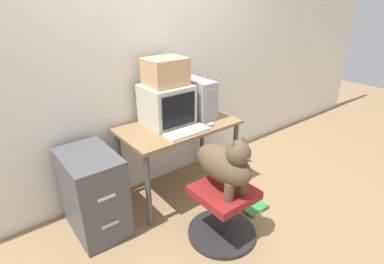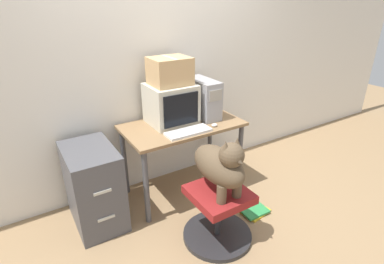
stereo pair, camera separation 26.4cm
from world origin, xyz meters
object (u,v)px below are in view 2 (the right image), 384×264
(keyboard, at_px, (188,132))
(office_chair, at_px, (218,215))
(crt_monitor, at_px, (171,104))
(pc_tower, at_px, (203,98))
(book_stack_floor, at_px, (255,211))
(dog, at_px, (221,165))
(cardboard_box, at_px, (170,71))
(filing_cabinet, at_px, (94,187))

(keyboard, height_order, office_chair, keyboard)
(crt_monitor, height_order, office_chair, crt_monitor)
(pc_tower, relative_size, book_stack_floor, 1.54)
(pc_tower, distance_m, keyboard, 0.49)
(office_chair, distance_m, book_stack_floor, 0.55)
(keyboard, bearing_deg, dog, -94.70)
(keyboard, xyz_separation_m, book_stack_floor, (0.45, -0.49, -0.77))
(dog, relative_size, book_stack_floor, 1.95)
(crt_monitor, distance_m, book_stack_floor, 1.32)
(cardboard_box, bearing_deg, filing_cabinet, -172.83)
(crt_monitor, xyz_separation_m, pc_tower, (0.36, -0.02, 0.00))
(keyboard, relative_size, book_stack_floor, 1.50)
(filing_cabinet, bearing_deg, cardboard_box, 7.17)
(pc_tower, relative_size, office_chair, 0.75)
(office_chair, bearing_deg, book_stack_floor, 7.56)
(keyboard, height_order, filing_cabinet, keyboard)
(office_chair, bearing_deg, crt_monitor, 87.41)
(book_stack_floor, bearing_deg, filing_cabinet, 152.02)
(dog, bearing_deg, office_chair, 90.00)
(keyboard, distance_m, book_stack_floor, 1.02)
(office_chair, relative_size, book_stack_floor, 2.06)
(crt_monitor, bearing_deg, pc_tower, -3.12)
(crt_monitor, height_order, book_stack_floor, crt_monitor)
(keyboard, bearing_deg, cardboard_box, 91.22)
(pc_tower, relative_size, cardboard_box, 1.22)
(office_chair, relative_size, cardboard_box, 1.64)
(keyboard, xyz_separation_m, dog, (-0.05, -0.56, -0.05))
(cardboard_box, bearing_deg, crt_monitor, -90.00)
(pc_tower, xyz_separation_m, office_chair, (-0.40, -0.85, -0.73))
(cardboard_box, bearing_deg, dog, -92.56)
(dog, distance_m, filing_cabinet, 1.18)
(crt_monitor, relative_size, dog, 0.78)
(crt_monitor, xyz_separation_m, office_chair, (-0.04, -0.87, -0.73))
(dog, relative_size, cardboard_box, 1.55)
(cardboard_box, xyz_separation_m, book_stack_floor, (0.46, -0.81, -1.27))
(pc_tower, height_order, office_chair, pc_tower)
(cardboard_box, distance_m, book_stack_floor, 1.57)
(book_stack_floor, bearing_deg, keyboard, 132.85)
(pc_tower, bearing_deg, office_chair, -115.09)
(filing_cabinet, height_order, cardboard_box, cardboard_box)
(pc_tower, relative_size, dog, 0.79)
(pc_tower, xyz_separation_m, dog, (-0.40, -0.86, -0.24))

